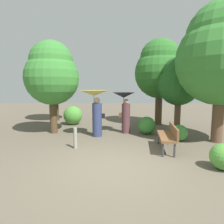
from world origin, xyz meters
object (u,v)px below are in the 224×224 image
object	(u,v)px
person_right	(125,105)
tree_far_back	(222,53)
tree_near_right	(179,81)
path_marker_post	(75,138)
person_left	(95,105)
park_bench	(169,135)
tree_mid_left	(55,78)
tree_near_left	(52,73)
tree_mid_right	(160,69)

from	to	relation	value
person_right	tree_far_back	world-z (taller)	tree_far_back
tree_near_right	tree_far_back	bearing A→B (deg)	-66.53
path_marker_post	tree_near_right	bearing A→B (deg)	31.78
person_left	path_marker_post	xyz separation A→B (m)	(-0.56, -1.66, -0.99)
person_right	park_bench	size ratio (longest dim) A/B	1.18
park_bench	tree_mid_left	world-z (taller)	tree_mid_left
person_right	tree_near_right	size ratio (longest dim) A/B	0.53
tree_near_right	path_marker_post	size ratio (longest dim) A/B	4.88
tree_mid_left	path_marker_post	distance (m)	6.42
park_bench	tree_near_left	distance (m)	5.55
tree_mid_right	tree_near_right	bearing A→B (deg)	-70.26
person_left	tree_far_back	world-z (taller)	tree_far_back
tree_near_left	tree_far_back	size ratio (longest dim) A/B	0.80
tree_mid_right	tree_far_back	distance (m)	3.71
tree_mid_right	park_bench	bearing A→B (deg)	-99.43
person_right	tree_far_back	xyz separation A→B (m)	(3.38, -1.51, 2.02)
person_right	tree_near_left	distance (m)	3.50
tree_mid_right	tree_far_back	size ratio (longest dim) A/B	0.90
person_right	tree_mid_right	world-z (taller)	tree_mid_right
park_bench	tree_near_left	xyz separation A→B (m)	(-4.47, 2.48, 2.15)
tree_mid_left	person_left	bearing A→B (deg)	-55.10
park_bench	tree_mid_right	distance (m)	5.10
tree_near_left	person_left	bearing A→B (deg)	-18.10
tree_near_right	tree_mid_left	size ratio (longest dim) A/B	0.87
person_right	tree_near_left	bearing A→B (deg)	88.75
person_right	path_marker_post	xyz separation A→B (m)	(-1.82, -2.26, -0.89)
tree_far_back	path_marker_post	world-z (taller)	tree_far_back
person_right	tree_mid_left	xyz separation A→B (m)	(-4.01, 3.33, 1.36)
park_bench	path_marker_post	bearing A→B (deg)	-85.31
person_left	tree_near_left	distance (m)	2.44
park_bench	tree_mid_left	distance (m)	8.11
tree_mid_right	tree_far_back	world-z (taller)	tree_far_back
path_marker_post	person_left	bearing A→B (deg)	71.33
person_left	person_right	bearing A→B (deg)	-65.03
person_left	tree_mid_right	xyz separation A→B (m)	(3.26, 2.53, 1.68)
person_left	tree_far_back	size ratio (longest dim) A/B	0.38
person_right	path_marker_post	world-z (taller)	person_right
park_bench	person_left	bearing A→B (deg)	-117.90
person_left	tree_mid_right	size ratio (longest dim) A/B	0.42
person_left	tree_near_right	bearing A→B (deg)	-75.39
park_bench	tree_near_left	world-z (taller)	tree_near_left
tree_mid_right	person_right	bearing A→B (deg)	-136.03
path_marker_post	person_right	bearing A→B (deg)	51.19
park_bench	tree_near_left	size ratio (longest dim) A/B	0.38
tree_near_left	tree_near_right	bearing A→B (deg)	4.04
tree_near_right	park_bench	bearing A→B (deg)	-113.63
tree_near_left	tree_far_back	distance (m)	6.78
tree_near_left	path_marker_post	bearing A→B (deg)	-58.86
person_right	park_bench	bearing A→B (deg)	-153.39
person_right	tree_mid_left	distance (m)	5.39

